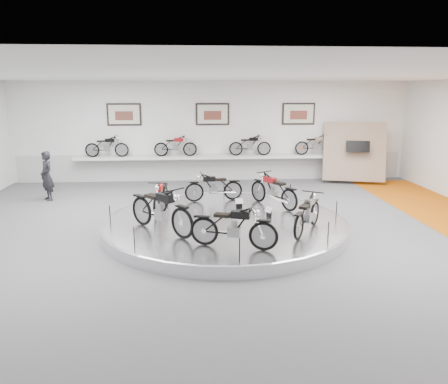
{
  "coord_description": "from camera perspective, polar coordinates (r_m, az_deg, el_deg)",
  "views": [
    {
      "loc": [
        -0.82,
        -10.75,
        3.65
      ],
      "look_at": [
        0.0,
        0.6,
        0.98
      ],
      "focal_mm": 35.0,
      "sensor_mm": 36.0,
      "label": 1
    }
  ],
  "objects": [
    {
      "name": "shelf_bike_b",
      "position": [
        17.61,
        -6.35,
        5.84
      ],
      "size": [
        1.22,
        0.43,
        0.73
      ],
      "primitive_type": null,
      "color": "maroon",
      "rests_on": "shelf"
    },
    {
      "name": "shelf_bike_d",
      "position": [
        18.3,
        11.89,
        5.91
      ],
      "size": [
        1.22,
        0.43,
        0.73
      ],
      "primitive_type": null,
      "color": "#B3B2B7",
      "rests_on": "shelf"
    },
    {
      "name": "shelf_bike_c",
      "position": [
        17.75,
        3.43,
        5.95
      ],
      "size": [
        1.22,
        0.43,
        0.73
      ],
      "primitive_type": null,
      "color": "black",
      "rests_on": "shelf"
    },
    {
      "name": "visitor",
      "position": [
        15.79,
        -22.14,
        1.95
      ],
      "size": [
        0.69,
        0.72,
        1.67
      ],
      "primitive_type": "imported",
      "rotation": [
        0.0,
        0.0,
        -0.89
      ],
      "color": "black",
      "rests_on": "floor"
    },
    {
      "name": "poster_left",
      "position": [
        17.94,
        -12.92,
        9.84
      ],
      "size": [
        1.35,
        0.06,
        0.88
      ],
      "primitive_type": "cube",
      "color": "beige",
      "rests_on": "wall_back"
    },
    {
      "name": "bike_d",
      "position": [
        10.55,
        -8.24,
        -2.24
      ],
      "size": [
        1.8,
        1.86,
        1.12
      ],
      "primitive_type": null,
      "rotation": [
        0.0,
        0.0,
        5.47
      ],
      "color": "black",
      "rests_on": "display_platform"
    },
    {
      "name": "platform_rim",
      "position": [
        11.58,
        0.09,
        -3.75
      ],
      "size": [
        6.4,
        6.4,
        0.1
      ],
      "primitive_type": "torus",
      "color": "#B2B2BA",
      "rests_on": "display_platform"
    },
    {
      "name": "bike_e",
      "position": [
        9.4,
        1.23,
        -4.51
      ],
      "size": [
        1.76,
        1.1,
        0.97
      ],
      "primitive_type": null,
      "rotation": [
        0.0,
        0.0,
        5.95
      ],
      "color": "black",
      "rests_on": "display_platform"
    },
    {
      "name": "floor",
      "position": [
        11.38,
        0.21,
        -5.49
      ],
      "size": [
        16.0,
        16.0,
        0.0
      ],
      "primitive_type": "plane",
      "color": "#535255",
      "rests_on": "ground"
    },
    {
      "name": "display_panel",
      "position": [
        18.19,
        16.64,
        5.07
      ],
      "size": [
        2.56,
        1.52,
        2.3
      ],
      "primitive_type": "cube",
      "rotation": [
        -0.35,
        0.0,
        -0.26
      ],
      "color": "gray",
      "rests_on": "floor"
    },
    {
      "name": "wall_front",
      "position": [
        4.18,
        7.6,
        -10.13
      ],
      "size": [
        16.0,
        0.0,
        16.0
      ],
      "primitive_type": "plane",
      "rotation": [
        -1.57,
        0.0,
        0.0
      ],
      "color": "white",
      "rests_on": "floor"
    },
    {
      "name": "poster_center",
      "position": [
        17.76,
        -1.51,
        10.14
      ],
      "size": [
        1.35,
        0.06,
        0.88
      ],
      "primitive_type": "cube",
      "color": "beige",
      "rests_on": "wall_back"
    },
    {
      "name": "bike_b",
      "position": [
        13.4,
        -1.35,
        0.7
      ],
      "size": [
        1.58,
        0.73,
        0.9
      ],
      "primitive_type": null,
      "rotation": [
        0.0,
        0.0,
        3.27
      ],
      "color": "black",
      "rests_on": "display_platform"
    },
    {
      "name": "bike_a",
      "position": [
        12.83,
        6.46,
        0.27
      ],
      "size": [
        1.39,
        1.74,
        0.99
      ],
      "primitive_type": null,
      "rotation": [
        0.0,
        0.0,
        2.13
      ],
      "color": "maroon",
      "rests_on": "display_platform"
    },
    {
      "name": "poster_right",
      "position": [
        18.25,
        9.71,
        10.04
      ],
      "size": [
        1.35,
        0.06,
        0.88
      ],
      "primitive_type": "cube",
      "color": "beige",
      "rests_on": "wall_back"
    },
    {
      "name": "shelf_bike_a",
      "position": [
        17.92,
        -15.05,
        5.59
      ],
      "size": [
        1.22,
        0.43,
        0.73
      ],
      "primitive_type": null,
      "color": "black",
      "rests_on": "shelf"
    },
    {
      "name": "bike_c",
      "position": [
        12.49,
        -8.26,
        -0.39
      ],
      "size": [
        0.74,
        1.57,
        0.89
      ],
      "primitive_type": null,
      "rotation": [
        0.0,
        0.0,
        4.57
      ],
      "color": "#B50903",
      "rests_on": "display_platform"
    },
    {
      "name": "shelf",
      "position": [
        17.67,
        -1.44,
        4.58
      ],
      "size": [
        11.0,
        0.55,
        0.1
      ],
      "primitive_type": "cube",
      "color": "silver",
      "rests_on": "wall_back"
    },
    {
      "name": "wall_back",
      "position": [
        17.85,
        -1.5,
        7.9
      ],
      "size": [
        16.0,
        0.0,
        16.0
      ],
      "primitive_type": "plane",
      "rotation": [
        1.57,
        0.0,
        0.0
      ],
      "color": "white",
      "rests_on": "floor"
    },
    {
      "name": "bike_f",
      "position": [
        10.63,
        10.83,
        -2.77
      ],
      "size": [
        1.32,
        1.64,
        0.93
      ],
      "primitive_type": null,
      "rotation": [
        0.0,
        0.0,
        7.3
      ],
      "color": "#B3B2B7",
      "rests_on": "display_platform"
    },
    {
      "name": "dado_band",
      "position": [
        18.02,
        -1.47,
        3.3
      ],
      "size": [
        15.68,
        0.04,
        1.1
      ],
      "primitive_type": "cube",
      "color": "#BCBCBA",
      "rests_on": "floor"
    },
    {
      "name": "ceiling",
      "position": [
        10.79,
        0.22,
        15.07
      ],
      "size": [
        16.0,
        16.0,
        0.0
      ],
      "primitive_type": "plane",
      "rotation": [
        3.14,
        0.0,
        0.0
      ],
      "color": "white",
      "rests_on": "wall_back"
    },
    {
      "name": "display_platform",
      "position": [
        11.62,
        0.09,
        -4.31
      ],
      "size": [
        6.4,
        6.4,
        0.3
      ],
      "primitive_type": "cylinder",
      "color": "silver",
      "rests_on": "floor"
    }
  ]
}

